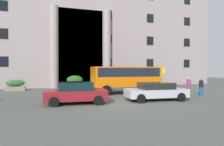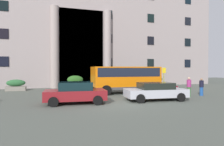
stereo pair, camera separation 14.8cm
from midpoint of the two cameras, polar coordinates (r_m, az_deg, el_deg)
ground_plane at (r=12.94m, az=1.04°, el=-9.41°), size 80.00×64.00×0.12m
office_building_facade at (r=30.23m, az=-9.55°, el=10.55°), size 39.18×9.78×14.55m
orange_minibus at (r=18.85m, az=3.83°, el=-1.23°), size 6.47×2.64×2.54m
bus_stop_sign at (r=22.57m, az=14.70°, el=-0.87°), size 0.44×0.08×2.48m
hedge_planter_west at (r=23.17m, az=-26.66°, el=-3.27°), size 1.97×0.82×1.21m
hedge_planter_entrance_right at (r=22.65m, az=-11.03°, el=-2.82°), size 1.87×0.73×1.58m
hedge_planter_far_west at (r=26.55m, az=12.83°, el=-2.43°), size 1.55×0.76×1.41m
hedge_planter_far_east at (r=24.70m, az=4.52°, el=-2.55°), size 1.67×0.84×1.51m
parked_compact_extra at (r=14.80m, az=12.45°, el=-5.18°), size 4.60×2.34×1.32m
parked_sedan_far at (r=13.31m, az=-10.82°, el=-5.65°), size 4.14×2.28×1.45m
motorcycle_far_end at (r=18.85m, az=17.20°, el=-4.56°), size 2.02×0.55×0.89m
scooter_by_planter at (r=15.44m, az=-9.74°, el=-5.76°), size 2.04×0.77×0.89m
pedestrian_man_red_shirt at (r=17.69m, az=21.39°, el=-3.77°), size 0.36×0.36×1.64m
pedestrian_woman_with_bag at (r=18.68m, az=24.50°, el=-3.74°), size 0.36×0.36×1.52m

